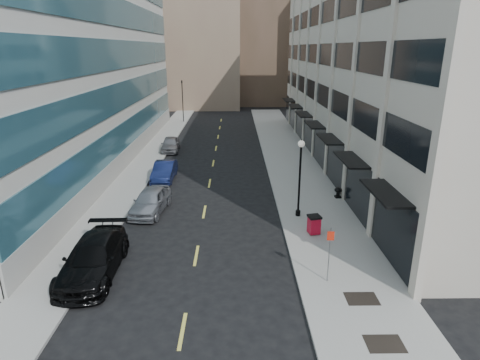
{
  "coord_description": "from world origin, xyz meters",
  "views": [
    {
      "loc": [
        2.09,
        -11.09,
        10.57
      ],
      "look_at": [
        2.4,
        12.51,
        2.75
      ],
      "focal_mm": 30.0,
      "sensor_mm": 36.0,
      "label": 1
    }
  ],
  "objects_px": {
    "traffic_signal": "(182,83)",
    "car_grey_sedan": "(170,144)",
    "car_silver_sedan": "(151,201)",
    "car_blue_sedan": "(164,171)",
    "sign_post": "(330,248)",
    "trash_bin": "(314,224)",
    "car_black_pickup": "(93,258)",
    "urn_planter": "(338,191)",
    "lamppost": "(300,171)"
  },
  "relations": [
    {
      "from": "traffic_signal",
      "to": "trash_bin",
      "type": "xyz_separation_m",
      "value": [
        12.2,
        -37.72,
        -4.96
      ]
    },
    {
      "from": "car_blue_sedan",
      "to": "lamppost",
      "type": "height_order",
      "value": "lamppost"
    },
    {
      "from": "car_grey_sedan",
      "to": "lamppost",
      "type": "bearing_deg",
      "value": -61.45
    },
    {
      "from": "car_silver_sedan",
      "to": "sign_post",
      "type": "distance_m",
      "value": 13.33
    },
    {
      "from": "car_black_pickup",
      "to": "trash_bin",
      "type": "xyz_separation_m",
      "value": [
        11.5,
        4.03,
        -0.11
      ]
    },
    {
      "from": "trash_bin",
      "to": "lamppost",
      "type": "relative_size",
      "value": 0.22
    },
    {
      "from": "lamppost",
      "to": "sign_post",
      "type": "bearing_deg",
      "value": -88.41
    },
    {
      "from": "car_grey_sedan",
      "to": "lamppost",
      "type": "xyz_separation_m",
      "value": [
        10.99,
        -17.8,
        2.39
      ]
    },
    {
      "from": "traffic_signal",
      "to": "car_black_pickup",
      "type": "xyz_separation_m",
      "value": [
        0.7,
        -41.76,
        -4.85
      ]
    },
    {
      "from": "lamppost",
      "to": "urn_planter",
      "type": "xyz_separation_m",
      "value": [
        3.41,
        3.25,
        -2.53
      ]
    },
    {
      "from": "car_grey_sedan",
      "to": "trash_bin",
      "type": "distance_m",
      "value": 23.49
    },
    {
      "from": "car_silver_sedan",
      "to": "car_blue_sedan",
      "type": "xyz_separation_m",
      "value": [
        -0.24,
        7.0,
        -0.05
      ]
    },
    {
      "from": "car_black_pickup",
      "to": "car_grey_sedan",
      "type": "bearing_deg",
      "value": 88.79
    },
    {
      "from": "car_blue_sedan",
      "to": "sign_post",
      "type": "xyz_separation_m",
      "value": [
        10.22,
        -15.78,
        1.13
      ]
    },
    {
      "from": "car_blue_sedan",
      "to": "urn_planter",
      "type": "relative_size",
      "value": 5.94
    },
    {
      "from": "traffic_signal",
      "to": "car_blue_sedan",
      "type": "distance_m",
      "value": 27.5
    },
    {
      "from": "car_black_pickup",
      "to": "car_blue_sedan",
      "type": "xyz_separation_m",
      "value": [
        0.98,
        14.76,
        -0.11
      ]
    },
    {
      "from": "car_blue_sedan",
      "to": "car_grey_sedan",
      "type": "bearing_deg",
      "value": 96.06
    },
    {
      "from": "car_black_pickup",
      "to": "car_blue_sedan",
      "type": "height_order",
      "value": "car_black_pickup"
    },
    {
      "from": "traffic_signal",
      "to": "car_grey_sedan",
      "type": "distance_m",
      "value": 17.96
    },
    {
      "from": "car_blue_sedan",
      "to": "car_grey_sedan",
      "type": "distance_m",
      "value": 9.81
    },
    {
      "from": "trash_bin",
      "to": "sign_post",
      "type": "distance_m",
      "value": 5.19
    },
    {
      "from": "traffic_signal",
      "to": "trash_bin",
      "type": "bearing_deg",
      "value": -72.08
    },
    {
      "from": "traffic_signal",
      "to": "car_black_pickup",
      "type": "distance_m",
      "value": 42.04
    },
    {
      "from": "traffic_signal",
      "to": "trash_bin",
      "type": "height_order",
      "value": "traffic_signal"
    },
    {
      "from": "car_black_pickup",
      "to": "traffic_signal",
      "type": "bearing_deg",
      "value": 89.75
    },
    {
      "from": "sign_post",
      "to": "car_silver_sedan",
      "type": "bearing_deg",
      "value": 141.61
    },
    {
      "from": "car_silver_sedan",
      "to": "trash_bin",
      "type": "height_order",
      "value": "car_silver_sedan"
    },
    {
      "from": "car_black_pickup",
      "to": "urn_planter",
      "type": "xyz_separation_m",
      "value": [
        14.4,
        9.96,
        -0.25
      ]
    },
    {
      "from": "trash_bin",
      "to": "sign_post",
      "type": "bearing_deg",
      "value": -105.9
    },
    {
      "from": "trash_bin",
      "to": "urn_planter",
      "type": "height_order",
      "value": "trash_bin"
    },
    {
      "from": "car_silver_sedan",
      "to": "car_blue_sedan",
      "type": "relative_size",
      "value": 1.03
    },
    {
      "from": "car_blue_sedan",
      "to": "car_grey_sedan",
      "type": "relative_size",
      "value": 1.03
    },
    {
      "from": "urn_planter",
      "to": "car_black_pickup",
      "type": "bearing_deg",
      "value": -145.32
    },
    {
      "from": "car_black_pickup",
      "to": "car_grey_sedan",
      "type": "xyz_separation_m",
      "value": [
        0.0,
        24.51,
        -0.11
      ]
    },
    {
      "from": "trash_bin",
      "to": "sign_post",
      "type": "xyz_separation_m",
      "value": [
        -0.3,
        -5.05,
        1.12
      ]
    },
    {
      "from": "car_black_pickup",
      "to": "urn_planter",
      "type": "bearing_deg",
      "value": 33.47
    },
    {
      "from": "traffic_signal",
      "to": "car_black_pickup",
      "type": "bearing_deg",
      "value": -89.04
    },
    {
      "from": "traffic_signal",
      "to": "car_silver_sedan",
      "type": "relative_size",
      "value": 1.47
    },
    {
      "from": "car_blue_sedan",
      "to": "lamppost",
      "type": "bearing_deg",
      "value": -38.5
    },
    {
      "from": "sign_post",
      "to": "urn_planter",
      "type": "xyz_separation_m",
      "value": [
        3.2,
        10.98,
        -1.26
      ]
    },
    {
      "from": "traffic_signal",
      "to": "car_silver_sedan",
      "type": "distance_m",
      "value": 34.41
    },
    {
      "from": "trash_bin",
      "to": "lamppost",
      "type": "bearing_deg",
      "value": 88.44
    },
    {
      "from": "trash_bin",
      "to": "car_silver_sedan",
      "type": "bearing_deg",
      "value": 147.61
    },
    {
      "from": "sign_post",
      "to": "trash_bin",
      "type": "bearing_deg",
      "value": 89.52
    },
    {
      "from": "car_black_pickup",
      "to": "sign_post",
      "type": "height_order",
      "value": "sign_post"
    },
    {
      "from": "car_silver_sedan",
      "to": "car_blue_sedan",
      "type": "bearing_deg",
      "value": 98.84
    },
    {
      "from": "traffic_signal",
      "to": "sign_post",
      "type": "height_order",
      "value": "traffic_signal"
    },
    {
      "from": "traffic_signal",
      "to": "car_silver_sedan",
      "type": "xyz_separation_m",
      "value": [
        1.92,
        -34.0,
        -4.91
      ]
    },
    {
      "from": "car_silver_sedan",
      "to": "car_blue_sedan",
      "type": "height_order",
      "value": "car_silver_sedan"
    }
  ]
}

